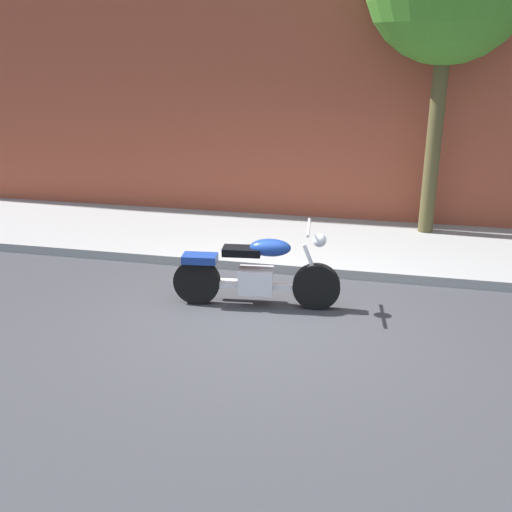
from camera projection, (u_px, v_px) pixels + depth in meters
The scene contains 3 objects.
ground_plane at pixel (267, 318), 7.44m from camera, with size 60.00×60.00×0.00m, color #38383D.
sidewalk at pixel (300, 242), 10.00m from camera, with size 23.98×2.63×0.14m, color #949494.
motorcycle at pixel (256, 273), 7.64m from camera, with size 2.15×0.70×1.10m.
Camera 1 is at (1.31, -6.60, 3.27)m, focal length 42.10 mm.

